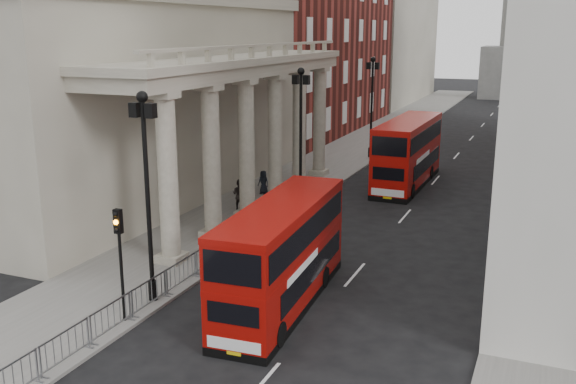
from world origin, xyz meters
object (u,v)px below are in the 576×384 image
object	(u,v)px
lamp_post_south	(147,184)
pedestrian_a	(211,220)
bus_near	(282,253)
pedestrian_c	(263,182)
lamp_post_north	(372,100)
bus_far	(408,151)
pedestrian_b	(240,195)
traffic_light	(119,244)
lamp_post_mid	(301,127)

from	to	relation	value
lamp_post_south	pedestrian_a	distance (m)	8.92
lamp_post_south	bus_near	distance (m)	5.88
pedestrian_c	lamp_post_north	bearing A→B (deg)	84.30
bus_far	pedestrian_b	xyz separation A→B (m)	(-7.73, -10.68, -1.33)
lamp_post_south	pedestrian_a	xyz separation A→B (m)	(-1.74, 7.85, -3.86)
traffic_light	pedestrian_a	xyz separation A→B (m)	(-1.84, 9.87, -2.05)
traffic_light	pedestrian_c	bearing A→B (deg)	99.44
pedestrian_b	pedestrian_c	bearing A→B (deg)	-80.61
traffic_light	bus_far	bearing A→B (deg)	79.34
lamp_post_mid	lamp_post_north	world-z (taller)	same
lamp_post_north	pedestrian_a	size ratio (longest dim) A/B	4.46
lamp_post_mid	bus_far	bearing A→B (deg)	57.54
lamp_post_south	pedestrian_b	size ratio (longest dim) A/B	4.42
bus_near	pedestrian_a	bearing A→B (deg)	133.95
lamp_post_mid	lamp_post_south	bearing A→B (deg)	-90.00
lamp_post_south	pedestrian_b	bearing A→B (deg)	101.93
lamp_post_mid	bus_far	world-z (taller)	lamp_post_mid
lamp_post_north	bus_far	world-z (taller)	lamp_post_north
lamp_post_north	pedestrian_c	size ratio (longest dim) A/B	5.37
lamp_post_mid	lamp_post_north	distance (m)	16.00
lamp_post_mid	pedestrian_a	bearing A→B (deg)	-102.07
lamp_post_north	lamp_post_mid	bearing A→B (deg)	-90.00
lamp_post_north	bus_far	xyz separation A→B (m)	(4.96, -8.20, -2.52)
lamp_post_mid	bus_near	distance (m)	15.24
lamp_post_south	pedestrian_c	bearing A→B (deg)	100.20
lamp_post_south	bus_near	bearing A→B (deg)	20.48
lamp_post_south	pedestrian_c	distance (m)	17.92
lamp_post_north	pedestrian_b	xyz separation A→B (m)	(-2.77, -18.89, -3.85)
lamp_post_mid	traffic_light	size ratio (longest dim) A/B	1.93
lamp_post_north	lamp_post_south	bearing A→B (deg)	-90.00
lamp_post_south	bus_near	size ratio (longest dim) A/B	0.85
bus_far	lamp_post_north	bearing A→B (deg)	121.78
traffic_light	pedestrian_b	xyz separation A→B (m)	(-2.87, 15.13, -2.05)
lamp_post_south	pedestrian_c	xyz separation A→B (m)	(-3.09, 17.19, -4.02)
lamp_post_mid	lamp_post_north	bearing A→B (deg)	90.00
bus_near	pedestrian_a	world-z (taller)	bus_near
lamp_post_north	pedestrian_c	bearing A→B (deg)	-101.80
traffic_light	bus_near	bearing A→B (deg)	38.82
traffic_light	bus_near	world-z (taller)	traffic_light
lamp_post_north	bus_near	size ratio (longest dim) A/B	0.85
lamp_post_mid	pedestrian_b	xyz separation A→B (m)	(-2.77, -2.89, -3.85)
bus_far	pedestrian_c	xyz separation A→B (m)	(-8.05, -6.60, -1.50)
traffic_light	pedestrian_b	distance (m)	15.54
traffic_light	bus_far	world-z (taller)	bus_far
bus_far	traffic_light	bearing A→B (deg)	-100.03
lamp_post_north	pedestrian_c	xyz separation A→B (m)	(-3.09, -14.81, -4.02)
traffic_light	pedestrian_b	bearing A→B (deg)	100.74
traffic_light	lamp_post_north	bearing A→B (deg)	90.17
lamp_post_mid	pedestrian_b	bearing A→B (deg)	-133.79
lamp_post_north	pedestrian_c	distance (m)	15.65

